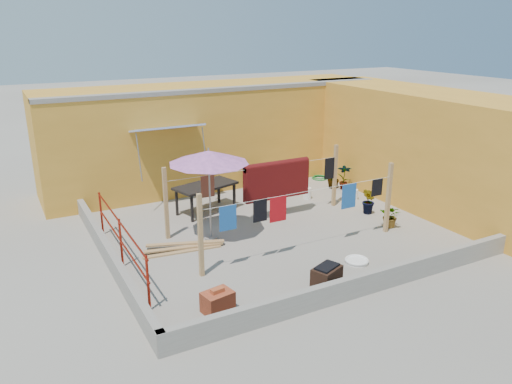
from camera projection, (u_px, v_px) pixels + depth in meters
ground at (272, 231)px, 12.69m from camera, size 80.00×80.00×0.00m
wall_back at (215, 133)px, 16.34m from camera, size 11.00×3.27×3.21m
wall_right at (428, 147)px, 14.51m from camera, size 2.40×9.00×3.20m
parapet_front at (365, 284)px, 9.63m from camera, size 8.30×0.16×0.44m
parapet_left at (109, 256)px, 10.80m from camera, size 0.16×7.30×0.44m
red_railing at (120, 236)px, 10.58m from camera, size 0.05×4.20×1.10m
clothesline_rig at (278, 184)px, 13.06m from camera, size 5.09×2.35×1.80m
patio_umbrella at (209, 158)px, 11.58m from camera, size 2.40×2.40×2.28m
outdoor_table at (206, 187)px, 13.76m from camera, size 1.88×1.29×0.80m
brick_stack at (218, 302)px, 9.03m from camera, size 0.60×0.48×0.47m
lumber_pile at (184, 247)px, 11.58m from camera, size 1.96×0.77×0.12m
brazier at (327, 278)px, 9.75m from camera, size 0.69×0.59×0.53m
white_basin at (357, 261)px, 10.95m from camera, size 0.53×0.53×0.09m
water_jug_a at (307, 193)px, 15.00m from camera, size 0.25×0.25×0.39m
water_jug_b at (354, 194)px, 14.95m from camera, size 0.22×0.22×0.35m
green_hose at (320, 178)px, 17.01m from camera, size 0.54×0.54×0.08m
plant_back_a at (255, 177)px, 15.78m from camera, size 0.96×0.93×0.82m
plant_back_b at (333, 178)px, 15.97m from camera, size 0.39×0.39×0.67m
plant_right_a at (344, 177)px, 15.79m from camera, size 0.52×0.52×0.83m
plant_right_b at (369, 201)px, 13.70m from camera, size 0.44×0.49×0.75m
plant_right_c at (391, 216)px, 12.83m from camera, size 0.68×0.71×0.60m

